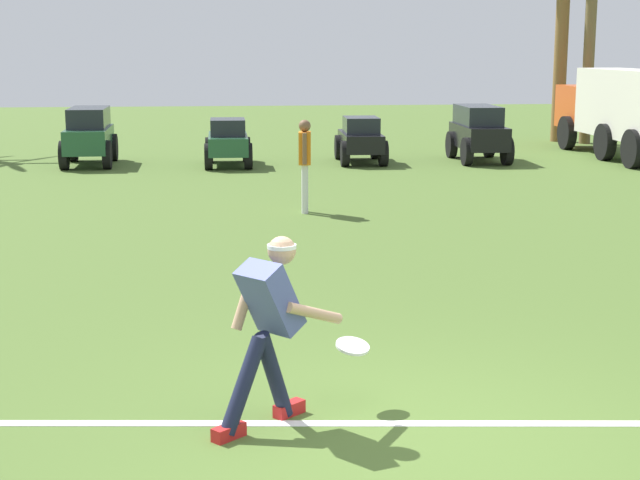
{
  "coord_description": "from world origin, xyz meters",
  "views": [
    {
      "loc": [
        -1.28,
        -6.45,
        2.76
      ],
      "look_at": [
        -0.31,
        2.87,
        0.9
      ],
      "focal_mm": 55.0,
      "sensor_mm": 36.0,
      "label": 1
    }
  ],
  "objects_px": {
    "teammate_near_sideline": "(305,157)",
    "palm_tree_right_of_centre": "(562,26)",
    "parked_car_slot_b": "(228,142)",
    "frisbee_thrower": "(269,320)",
    "box_truck": "(620,108)",
    "palm_tree_far_right": "(590,27)",
    "parked_car_slot_c": "(361,139)",
    "frisbee_in_flight": "(353,346)",
    "parked_car_slot_a": "(89,134)",
    "parked_car_slot_d": "(478,131)"
  },
  "relations": [
    {
      "from": "palm_tree_far_right",
      "to": "frisbee_in_flight",
      "type": "bearing_deg",
      "value": -115.38
    },
    {
      "from": "parked_car_slot_b",
      "to": "frisbee_thrower",
      "type": "bearing_deg",
      "value": -89.62
    },
    {
      "from": "palm_tree_right_of_centre",
      "to": "teammate_near_sideline",
      "type": "bearing_deg",
      "value": -125.84
    },
    {
      "from": "parked_car_slot_d",
      "to": "palm_tree_far_right",
      "type": "xyz_separation_m",
      "value": [
        4.23,
        4.01,
        2.58
      ]
    },
    {
      "from": "frisbee_in_flight",
      "to": "palm_tree_far_right",
      "type": "relative_size",
      "value": 0.07
    },
    {
      "from": "frisbee_in_flight",
      "to": "parked_car_slot_a",
      "type": "relative_size",
      "value": 0.15
    },
    {
      "from": "teammate_near_sideline",
      "to": "parked_car_slot_b",
      "type": "relative_size",
      "value": 0.71
    },
    {
      "from": "frisbee_thrower",
      "to": "palm_tree_right_of_centre",
      "type": "relative_size",
      "value": 0.25
    },
    {
      "from": "parked_car_slot_c",
      "to": "parked_car_slot_b",
      "type": "bearing_deg",
      "value": -175.22
    },
    {
      "from": "frisbee_in_flight",
      "to": "parked_car_slot_c",
      "type": "relative_size",
      "value": 0.16
    },
    {
      "from": "teammate_near_sideline",
      "to": "parked_car_slot_b",
      "type": "bearing_deg",
      "value": 100.05
    },
    {
      "from": "box_truck",
      "to": "palm_tree_far_right",
      "type": "relative_size",
      "value": 1.08
    },
    {
      "from": "palm_tree_right_of_centre",
      "to": "palm_tree_far_right",
      "type": "xyz_separation_m",
      "value": [
        0.57,
        -0.72,
        -0.04
      ]
    },
    {
      "from": "palm_tree_right_of_centre",
      "to": "parked_car_slot_c",
      "type": "bearing_deg",
      "value": -143.99
    },
    {
      "from": "parked_car_slot_c",
      "to": "box_truck",
      "type": "relative_size",
      "value": 0.38
    },
    {
      "from": "frisbee_in_flight",
      "to": "palm_tree_far_right",
      "type": "height_order",
      "value": "palm_tree_far_right"
    },
    {
      "from": "parked_car_slot_a",
      "to": "box_truck",
      "type": "xyz_separation_m",
      "value": [
        13.02,
        0.22,
        0.51
      ]
    },
    {
      "from": "teammate_near_sideline",
      "to": "palm_tree_right_of_centre",
      "type": "relative_size",
      "value": 0.28
    },
    {
      "from": "teammate_near_sideline",
      "to": "palm_tree_far_right",
      "type": "xyz_separation_m",
      "value": [
        9.1,
        11.09,
        2.36
      ]
    },
    {
      "from": "box_truck",
      "to": "palm_tree_right_of_centre",
      "type": "bearing_deg",
      "value": 90.68
    },
    {
      "from": "parked_car_slot_a",
      "to": "parked_car_slot_d",
      "type": "distance_m",
      "value": 9.32
    },
    {
      "from": "palm_tree_right_of_centre",
      "to": "frisbee_thrower",
      "type": "bearing_deg",
      "value": -114.48
    },
    {
      "from": "frisbee_thrower",
      "to": "parked_car_slot_c",
      "type": "xyz_separation_m",
      "value": [
        3.07,
        16.37,
        -0.22
      ]
    },
    {
      "from": "parked_car_slot_a",
      "to": "palm_tree_right_of_centre",
      "type": "relative_size",
      "value": 0.43
    },
    {
      "from": "parked_car_slot_c",
      "to": "box_truck",
      "type": "bearing_deg",
      "value": 3.87
    },
    {
      "from": "box_truck",
      "to": "frisbee_thrower",
      "type": "bearing_deg",
      "value": -119.91
    },
    {
      "from": "parked_car_slot_c",
      "to": "palm_tree_right_of_centre",
      "type": "height_order",
      "value": "palm_tree_right_of_centre"
    },
    {
      "from": "frisbee_in_flight",
      "to": "parked_car_slot_c",
      "type": "distance_m",
      "value": 16.23
    },
    {
      "from": "parked_car_slot_c",
      "to": "frisbee_thrower",
      "type": "bearing_deg",
      "value": -100.62
    },
    {
      "from": "parked_car_slot_a",
      "to": "box_truck",
      "type": "bearing_deg",
      "value": 0.97
    },
    {
      "from": "parked_car_slot_a",
      "to": "palm_tree_far_right",
      "type": "relative_size",
      "value": 0.44
    },
    {
      "from": "teammate_near_sideline",
      "to": "palm_tree_right_of_centre",
      "type": "xyz_separation_m",
      "value": [
        8.53,
        11.81,
        2.4
      ]
    },
    {
      "from": "parked_car_slot_b",
      "to": "palm_tree_far_right",
      "type": "height_order",
      "value": "palm_tree_far_right"
    },
    {
      "from": "frisbee_in_flight",
      "to": "parked_car_slot_d",
      "type": "relative_size",
      "value": 0.15
    },
    {
      "from": "parked_car_slot_b",
      "to": "palm_tree_right_of_centre",
      "type": "distance_m",
      "value": 11.3
    },
    {
      "from": "frisbee_in_flight",
      "to": "parked_car_slot_a",
      "type": "bearing_deg",
      "value": 103.85
    },
    {
      "from": "parked_car_slot_c",
      "to": "palm_tree_far_right",
      "type": "xyz_separation_m",
      "value": [
        7.12,
        4.05,
        2.73
      ]
    },
    {
      "from": "parked_car_slot_c",
      "to": "palm_tree_right_of_centre",
      "type": "bearing_deg",
      "value": 36.01
    },
    {
      "from": "frisbee_thrower",
      "to": "frisbee_in_flight",
      "type": "bearing_deg",
      "value": 25.78
    },
    {
      "from": "frisbee_in_flight",
      "to": "parked_car_slot_b",
      "type": "height_order",
      "value": "parked_car_slot_b"
    },
    {
      "from": "parked_car_slot_d",
      "to": "palm_tree_far_right",
      "type": "distance_m",
      "value": 6.37
    },
    {
      "from": "parked_car_slot_a",
      "to": "palm_tree_right_of_centre",
      "type": "distance_m",
      "value": 13.99
    },
    {
      "from": "frisbee_in_flight",
      "to": "parked_car_slot_d",
      "type": "distance_m",
      "value": 16.94
    },
    {
      "from": "teammate_near_sideline",
      "to": "parked_car_slot_d",
      "type": "distance_m",
      "value": 8.6
    },
    {
      "from": "parked_car_slot_a",
      "to": "parked_car_slot_d",
      "type": "height_order",
      "value": "same"
    },
    {
      "from": "frisbee_in_flight",
      "to": "parked_car_slot_b",
      "type": "bearing_deg",
      "value": 92.78
    },
    {
      "from": "teammate_near_sideline",
      "to": "parked_car_slot_b",
      "type": "height_order",
      "value": "teammate_near_sideline"
    },
    {
      "from": "parked_car_slot_c",
      "to": "palm_tree_far_right",
      "type": "distance_m",
      "value": 8.63
    },
    {
      "from": "frisbee_in_flight",
      "to": "parked_car_slot_b",
      "type": "xyz_separation_m",
      "value": [
        -0.77,
        15.78,
        0.09
      ]
    },
    {
      "from": "parked_car_slot_d",
      "to": "palm_tree_right_of_centre",
      "type": "height_order",
      "value": "palm_tree_right_of_centre"
    }
  ]
}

